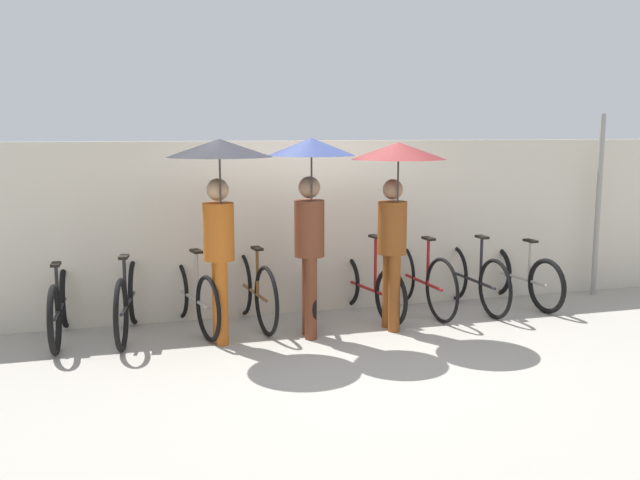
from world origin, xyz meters
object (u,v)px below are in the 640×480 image
parked_bicycle_7 (473,279)px  parked_bicycle_5 (367,286)px  parked_bicycle_3 (253,290)px  pedestrian_trailing (396,183)px  parked_bicycle_4 (311,290)px  parked_bicycle_1 (128,301)px  parked_bicycle_6 (420,279)px  pedestrian_center (311,187)px  pedestrian_leading (219,182)px  parked_bicycle_0 (60,306)px  parked_bicycle_8 (519,276)px  parked_bicycle_2 (192,296)px

parked_bicycle_7 → parked_bicycle_5: bearing=86.8°
parked_bicycle_3 → pedestrian_trailing: (1.43, -0.75, 1.24)m
parked_bicycle_3 → parked_bicycle_4: 0.70m
parked_bicycle_4 → parked_bicycle_5: size_ratio=1.00×
parked_bicycle_1 → parked_bicycle_5: (2.77, 0.09, -0.03)m
parked_bicycle_6 → parked_bicycle_7: (0.69, -0.05, -0.02)m
parked_bicycle_7 → parked_bicycle_3: bearing=87.9°
parked_bicycle_4 → pedestrian_center: pedestrian_center is taller
parked_bicycle_5 → parked_bicycle_6: size_ratio=0.94×
parked_bicycle_1 → pedestrian_trailing: (2.81, -0.66, 1.25)m
pedestrian_leading → parked_bicycle_7: bearing=-171.2°
parked_bicycle_5 → parked_bicycle_3: bearing=80.5°
parked_bicycle_7 → pedestrian_leading: 3.55m
parked_bicycle_6 → pedestrian_center: pedestrian_center is taller
parked_bicycle_0 → parked_bicycle_6: bearing=-86.6°
parked_bicycle_5 → pedestrian_leading: bearing=101.2°
parked_bicycle_6 → pedestrian_leading: 2.93m
parked_bicycle_0 → parked_bicycle_5: parked_bicycle_5 is taller
parked_bicycle_6 → pedestrian_center: size_ratio=0.86×
parked_bicycle_8 → pedestrian_trailing: 2.51m
parked_bicycle_8 → pedestrian_center: bearing=98.9°
parked_bicycle_0 → pedestrian_trailing: (3.50, -0.72, 1.27)m
pedestrian_trailing → pedestrian_center: bearing=0.6°
parked_bicycle_2 → parked_bicycle_4: bearing=-101.0°
parked_bicycle_0 → parked_bicycle_1: parked_bicycle_1 is taller
parked_bicycle_3 → parked_bicycle_7: size_ratio=0.99×
parked_bicycle_2 → pedestrian_center: size_ratio=0.81×
parked_bicycle_6 → parked_bicycle_7: parked_bicycle_6 is taller
parked_bicycle_6 → pedestrian_trailing: (-0.65, -0.74, 1.24)m
parked_bicycle_5 → pedestrian_trailing: size_ratio=0.83×
parked_bicycle_6 → pedestrian_center: 2.15m
parked_bicycle_1 → parked_bicycle_4: size_ratio=1.04×
parked_bicycle_8 → pedestrian_center: 3.33m
parked_bicycle_2 → parked_bicycle_8: 4.15m
parked_bicycle_5 → parked_bicycle_6: bearing=-99.6°
parked_bicycle_2 → parked_bicycle_1: bearing=86.3°
parked_bicycle_8 → pedestrian_leading: (-3.93, -0.69, 1.33)m
pedestrian_center → parked_bicycle_4: bearing=-99.9°
pedestrian_center → parked_bicycle_1: bearing=-13.7°
pedestrian_center → parked_bicycle_0: bearing=-9.9°
parked_bicycle_4 → pedestrian_trailing: size_ratio=0.83×
parked_bicycle_2 → parked_bicycle_5: bearing=-101.8°
parked_bicycle_4 → parked_bicycle_8: parked_bicycle_4 is taller
parked_bicycle_4 → pedestrian_leading: pedestrian_leading is taller
parked_bicycle_1 → parked_bicycle_6: parked_bicycle_6 is taller
parked_bicycle_5 → pedestrian_center: bearing=120.2°
parked_bicycle_5 → pedestrian_trailing: 1.48m
parked_bicycle_3 → pedestrian_trailing: 2.03m
parked_bicycle_5 → parked_bicycle_7: parked_bicycle_5 is taller
parked_bicycle_0 → parked_bicycle_3: bearing=-86.2°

